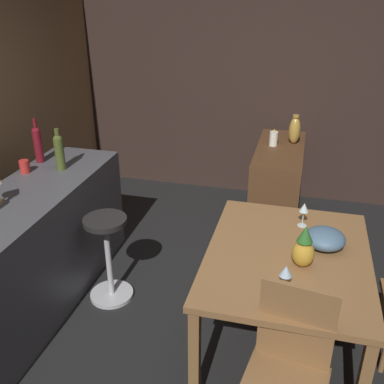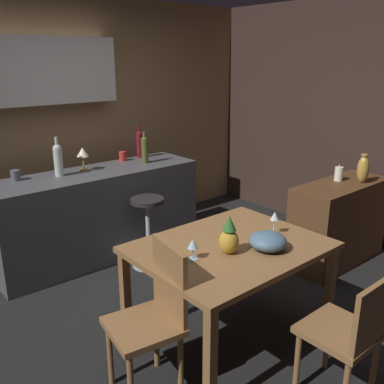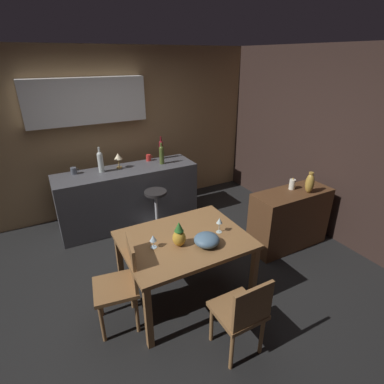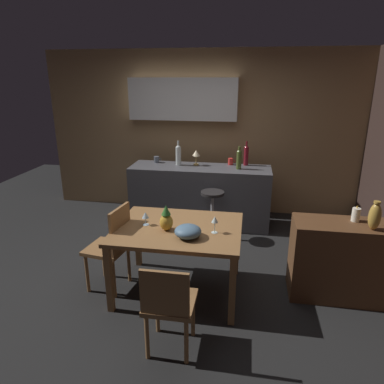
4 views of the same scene
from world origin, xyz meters
name	(u,v)px [view 1 (image 1 of 4)]	position (x,y,z in m)	size (l,w,h in m)	color
ground_plane	(218,343)	(0.00, 0.00, 0.00)	(9.00, 9.00, 0.00)	black
wall_side_right	(241,78)	(2.55, 0.30, 1.30)	(0.10, 4.40, 2.60)	#33231E
dining_table	(287,265)	(0.09, -0.40, 0.66)	(1.27, 0.99, 0.74)	olive
kitchen_counter	(27,255)	(0.05, 1.43, 0.45)	(2.10, 0.60, 0.90)	#4C4C51
sideboard_cabinet	(277,187)	(1.79, -0.22, 0.41)	(1.10, 0.44, 0.82)	#56351E
chair_near_window	(288,369)	(-0.61, -0.46, 0.51)	(0.46, 0.46, 0.94)	olive
bar_stool	(108,256)	(0.30, 0.91, 0.37)	(0.34, 0.34, 0.70)	#262323
wine_glass_left	(304,209)	(0.46, -0.47, 0.87)	(0.06, 0.06, 0.17)	silver
wine_glass_right	(286,272)	(-0.25, -0.40, 0.84)	(0.07, 0.07, 0.14)	silver
pineapple_centerpiece	(304,249)	(-0.01, -0.49, 0.85)	(0.13, 0.13, 0.26)	gold
fruit_bowl	(325,238)	(0.23, -0.61, 0.80)	(0.25, 0.25, 0.12)	slate
wine_bottle_ruby	(38,143)	(0.72, 1.66, 1.06)	(0.07, 0.07, 0.37)	maroon
wine_bottle_olive	(59,150)	(0.62, 1.41, 1.06)	(0.07, 0.07, 0.33)	#475623
cup_red	(25,166)	(0.49, 1.65, 0.95)	(0.11, 0.07, 0.10)	red
pillar_candle_tall	(274,139)	(1.83, -0.15, 0.89)	(0.08, 0.08, 0.16)	white
vase_brass	(295,130)	(1.94, -0.33, 0.95)	(0.11, 0.11, 0.28)	#B78C38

